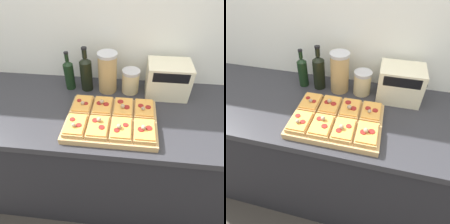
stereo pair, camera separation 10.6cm
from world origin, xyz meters
TOP-DOWN VIEW (x-y plane):
  - wall_back at (0.00, 0.67)m, footprint 6.00×0.06m
  - kitchen_counter at (0.00, 0.32)m, footprint 2.63×0.67m
  - cutting_board at (0.01, 0.20)m, footprint 0.48×0.35m
  - pizza_slice_back_left at (-0.16, 0.28)m, footprint 0.10×0.15m
  - pizza_slice_back_midleft at (-0.05, 0.28)m, footprint 0.10×0.15m
  - pizza_slice_back_midright at (0.07, 0.28)m, footprint 0.10×0.15m
  - pizza_slice_back_right at (0.18, 0.28)m, footprint 0.10×0.15m
  - pizza_slice_front_left at (-0.16, 0.12)m, footprint 0.10×0.15m
  - pizza_slice_front_midleft at (-0.05, 0.12)m, footprint 0.10×0.15m
  - pizza_slice_front_midright at (0.06, 0.12)m, footprint 0.10×0.15m
  - pizza_slice_front_right at (0.18, 0.12)m, footprint 0.10×0.15m
  - olive_oil_bottle at (-0.29, 0.51)m, footprint 0.06×0.06m
  - wine_bottle at (-0.18, 0.51)m, footprint 0.08×0.08m
  - grain_jar_tall at (-0.05, 0.51)m, footprint 0.12×0.12m
  - grain_jar_short at (0.10, 0.51)m, footprint 0.11×0.11m
  - toaster_oven at (0.32, 0.51)m, footprint 0.28×0.19m

SIDE VIEW (x-z plane):
  - kitchen_counter at x=0.00m, z-range 0.00..0.93m
  - cutting_board at x=0.01m, z-range 0.93..0.97m
  - pizza_slice_back_left at x=-0.16m, z-range 0.96..1.01m
  - pizza_slice_back_right at x=0.18m, z-range 0.96..1.01m
  - pizza_slice_front_left at x=-0.16m, z-range 0.96..1.01m
  - pizza_slice_front_midleft at x=-0.05m, z-range 0.96..1.01m
  - pizza_slice_front_midright at x=0.06m, z-range 0.96..1.01m
  - pizza_slice_back_midleft at x=-0.05m, z-range 0.96..1.01m
  - pizza_slice_front_right at x=0.18m, z-range 0.96..1.01m
  - pizza_slice_back_midright at x=0.07m, z-range 0.96..1.01m
  - grain_jar_short at x=0.10m, z-range 0.93..1.09m
  - olive_oil_bottle at x=-0.29m, z-range 0.91..1.16m
  - toaster_oven at x=0.32m, z-range 0.93..1.14m
  - wine_bottle at x=-0.18m, z-range 0.91..1.19m
  - grain_jar_tall at x=-0.05m, z-range 0.93..1.19m
  - wall_back at x=0.00m, z-range 0.00..2.50m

